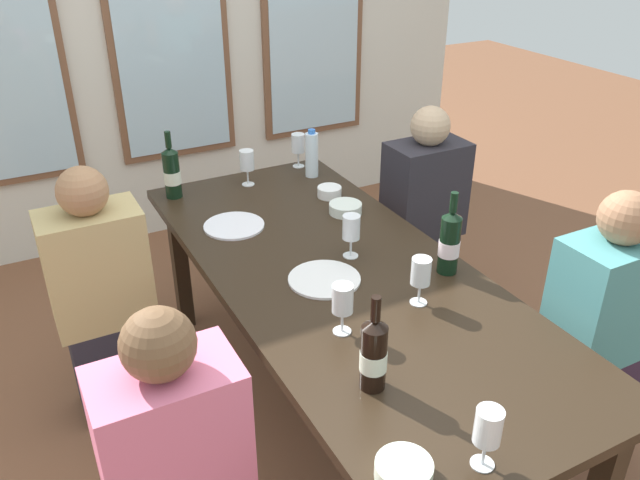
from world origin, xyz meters
TOP-DOWN VIEW (x-y plane):
  - ground_plane at (0.00, 0.00)m, footprint 12.00×12.00m
  - dining_table at (0.00, 0.00)m, footprint 0.91×2.15m
  - white_plate_0 at (-0.09, -0.03)m, footprint 0.26×0.26m
  - white_plate_1 at (-0.22, 0.53)m, footprint 0.26×0.26m
  - wine_bottle_0 at (-0.36, 0.94)m, footprint 0.08×0.08m
  - wine_bottle_1 at (0.35, -0.18)m, footprint 0.08×0.08m
  - wine_bottle_2 at (-0.24, -0.59)m, footprint 0.08×0.08m
  - tasting_bowl_0 at (0.28, 0.61)m, footprint 0.11×0.11m
  - tasting_bowl_1 at (0.26, 0.43)m, footprint 0.14×0.14m
  - tasting_bowl_2 at (-0.34, -0.91)m, footprint 0.14×0.14m
  - water_bottle at (0.32, 0.87)m, footprint 0.06×0.06m
  - wine_glass_0 at (-0.18, -0.33)m, footprint 0.07×0.07m
  - wine_glass_1 at (-0.00, 0.92)m, footprint 0.07×0.07m
  - wine_glass_2 at (0.13, -0.31)m, footprint 0.07×0.07m
  - wine_glass_3 at (0.32, 1.01)m, footprint 0.07×0.07m
  - wine_glass_4 at (0.09, 0.08)m, footprint 0.07×0.07m
  - wine_glass_5 at (-0.15, -0.96)m, footprint 0.07×0.07m
  - seated_person_0 at (-0.79, 0.54)m, footprint 0.38×0.24m
  - seated_person_1 at (0.79, 0.56)m, footprint 0.38×0.24m
  - seated_person_3 at (0.79, -0.54)m, footprint 0.38×0.24m

SIDE VIEW (x-z plane):
  - ground_plane at x=0.00m, z-range 0.00..0.00m
  - seated_person_0 at x=-0.79m, z-range -0.03..1.08m
  - seated_person_1 at x=0.79m, z-range -0.03..1.08m
  - seated_person_3 at x=0.79m, z-range -0.03..1.08m
  - dining_table at x=0.00m, z-range 0.29..1.03m
  - white_plate_0 at x=-0.09m, z-range 0.74..0.75m
  - white_plate_1 at x=-0.22m, z-range 0.74..0.75m
  - tasting_bowl_1 at x=0.26m, z-range 0.74..0.78m
  - tasting_bowl_2 at x=-0.34m, z-range 0.74..0.79m
  - tasting_bowl_0 at x=0.28m, z-range 0.74..0.79m
  - water_bottle at x=0.32m, z-range 0.73..0.97m
  - wine_bottle_2 at x=-0.24m, z-range 0.70..1.01m
  - wine_glass_4 at x=0.09m, z-range 0.77..0.94m
  - wine_glass_3 at x=0.32m, z-range 0.77..0.94m
  - wine_glass_2 at x=0.13m, z-range 0.77..0.94m
  - wine_bottle_0 at x=-0.36m, z-range 0.70..1.02m
  - wine_glass_0 at x=-0.18m, z-range 0.77..0.95m
  - wine_glass_1 at x=0.00m, z-range 0.77..0.95m
  - wine_glass_5 at x=-0.15m, z-range 0.77..0.95m
  - wine_bottle_1 at x=0.35m, z-range 0.70..1.02m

